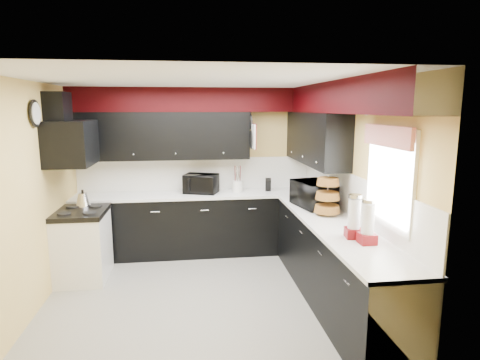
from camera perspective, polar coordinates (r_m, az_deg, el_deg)
The scene contains 35 objects.
ground at distance 4.96m, azimuth -5.50°, elevation -16.27°, with size 3.60×3.60×0.00m, color gray.
wall_back at distance 6.32m, azimuth -6.27°, elevation 1.43°, with size 3.60×0.06×2.50m, color #E0C666.
wall_right at distance 4.93m, azimuth 15.63°, elevation -1.38°, with size 0.06×3.60×2.50m, color #E0C666.
wall_left at distance 4.84m, azimuth -27.59°, elevation -2.38°, with size 0.06×3.60×2.50m, color #E0C666.
ceiling at distance 4.45m, azimuth -6.07°, elevation 13.91°, with size 3.60×3.60×0.06m, color white.
cab_back at distance 6.20m, azimuth -6.06°, elevation -6.32°, with size 3.60×0.60×0.90m, color black.
cab_right at distance 4.78m, azimuth 13.20°, elevation -11.65°, with size 0.60×3.00×0.90m, color black.
counter_back at distance 6.08m, azimuth -6.15°, elevation -2.07°, with size 3.62×0.64×0.04m, color white.
counter_right at distance 4.63m, azimuth 13.44°, elevation -6.24°, with size 0.64×3.02×0.04m, color white.
splash_back at distance 6.31m, azimuth -6.25°, elevation 0.88°, with size 3.60×0.02×0.50m, color white.
splash_right at distance 4.94m, azimuth 15.49°, elevation -2.06°, with size 0.02×3.60×0.50m, color white.
upper_back at distance 6.09m, azimuth -11.07°, elevation 6.19°, with size 2.60×0.35×0.70m, color black.
upper_right at distance 5.63m, azimuth 10.68°, elevation 5.88°, with size 0.35×1.80×0.70m, color black.
soffit_back at distance 6.06m, azimuth -6.43°, elevation 11.26°, with size 3.60×0.36×0.35m, color black.
soffit_right at distance 4.60m, azimuth 15.06°, elevation 11.32°, with size 0.36×3.24×0.35m, color black.
stove at distance 5.66m, azimuth -21.41°, elevation -8.83°, with size 0.60×0.75×0.86m, color white.
cooktop at distance 5.53m, azimuth -21.72°, elevation -4.32°, with size 0.62×0.77×0.06m, color black.
hood at distance 5.40m, azimuth -22.86°, elevation 4.87°, with size 0.50×0.78×0.55m, color black.
hood_duct at distance 5.42m, azimuth -24.51°, elevation 9.22°, with size 0.24×0.40×0.40m, color black.
window at distance 4.07m, azimuth 20.55°, elevation 0.24°, with size 0.03×0.86×0.96m, color white, non-canonical shape.
valance at distance 4.00m, azimuth 20.20°, elevation 5.88°, with size 0.04×0.88×0.20m, color red.
pan_top at distance 6.07m, azimuth 1.49°, elevation 8.25°, with size 0.03×0.22×0.40m, color black, non-canonical shape.
pan_mid at distance 5.95m, azimuth 1.67°, elevation 5.80°, with size 0.03×0.28×0.46m, color black, non-canonical shape.
pan_low at distance 6.21m, azimuth 1.29°, elevation 5.71°, with size 0.03×0.24×0.42m, color black, non-canonical shape.
cut_board at distance 5.83m, azimuth 1.96°, elevation 6.20°, with size 0.03×0.26×0.35m, color white.
baskets at distance 4.89m, azimuth 12.34°, elevation -2.17°, with size 0.27×0.27×0.50m, color brown, non-canonical shape.
clock at distance 4.97m, azimuth -27.14°, elevation 8.43°, with size 0.03×0.30×0.30m, color black, non-canonical shape.
deco_plate at distance 4.50m, azimuth 17.64°, elevation 10.27°, with size 0.03×0.24×0.24m, color white, non-canonical shape.
toaster_oven at distance 6.08m, azimuth -5.58°, elevation -0.52°, with size 0.49×0.40×0.28m, color black.
microwave at distance 5.29m, azimuth 10.46°, elevation -2.00°, with size 0.60×0.41×0.33m, color black.
utensil_crock at distance 6.12m, azimuth -0.34°, elevation -0.90°, with size 0.16×0.16×0.17m, color silver.
knife_block at distance 6.21m, azimuth 4.02°, elevation -0.70°, with size 0.09×0.12×0.19m, color black.
kettle at distance 5.74m, azimuth -21.43°, elevation -2.60°, with size 0.19×0.19×0.17m, color #BDBCC2, non-canonical shape.
dispenser_a at distance 3.98m, azimuth 17.72°, elevation -5.81°, with size 0.15×0.15×0.41m, color #670514, non-canonical shape.
dispenser_b at distance 4.11m, azimuth 15.92°, elevation -5.13°, with size 0.15×0.15×0.42m, color #62120F, non-canonical shape.
Camera 1 is at (-0.12, -4.44, 2.21)m, focal length 30.00 mm.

